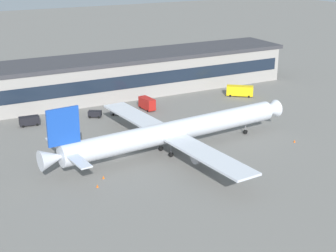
{
  "coord_description": "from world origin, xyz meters",
  "views": [
    {
      "loc": [
        -39.83,
        -99.0,
        44.93
      ],
      "look_at": [
        12.61,
        0.52,
        5.0
      ],
      "focal_mm": 53.79,
      "sensor_mm": 36.0,
      "label": 1
    }
  ],
  "objects_px": {
    "belt_loader": "(121,111)",
    "traffic_cone_1": "(97,186)",
    "fuel_truck": "(240,90)",
    "crew_van": "(29,121)",
    "baggage_tug": "(95,114)",
    "traffic_cone_0": "(295,141)",
    "airliner": "(173,131)",
    "stair_truck": "(147,103)",
    "traffic_cone_2": "(103,177)"
  },
  "relations": [
    {
      "from": "crew_van",
      "to": "traffic_cone_2",
      "type": "height_order",
      "value": "crew_van"
    },
    {
      "from": "fuel_truck",
      "to": "traffic_cone_2",
      "type": "height_order",
      "value": "fuel_truck"
    },
    {
      "from": "stair_truck",
      "to": "fuel_truck",
      "type": "bearing_deg",
      "value": -2.14
    },
    {
      "from": "stair_truck",
      "to": "traffic_cone_0",
      "type": "bearing_deg",
      "value": -63.32
    },
    {
      "from": "airliner",
      "to": "belt_loader",
      "type": "height_order",
      "value": "airliner"
    },
    {
      "from": "belt_loader",
      "to": "airliner",
      "type": "bearing_deg",
      "value": -90.31
    },
    {
      "from": "traffic_cone_0",
      "to": "traffic_cone_2",
      "type": "xyz_separation_m",
      "value": [
        -48.76,
        2.53,
        0.0
      ]
    },
    {
      "from": "airliner",
      "to": "stair_truck",
      "type": "xyz_separation_m",
      "value": [
        8.83,
        32.35,
        -3.13
      ]
    },
    {
      "from": "airliner",
      "to": "belt_loader",
      "type": "xyz_separation_m",
      "value": [
        0.17,
        31.04,
        -3.95
      ]
    },
    {
      "from": "traffic_cone_0",
      "to": "traffic_cone_2",
      "type": "distance_m",
      "value": 48.82
    },
    {
      "from": "traffic_cone_2",
      "to": "traffic_cone_1",
      "type": "bearing_deg",
      "value": -127.94
    },
    {
      "from": "stair_truck",
      "to": "traffic_cone_2",
      "type": "xyz_separation_m",
      "value": [
        -28.23,
        -38.31,
        -1.66
      ]
    },
    {
      "from": "stair_truck",
      "to": "traffic_cone_0",
      "type": "relative_size",
      "value": 9.95
    },
    {
      "from": "stair_truck",
      "to": "baggage_tug",
      "type": "height_order",
      "value": "stair_truck"
    },
    {
      "from": "traffic_cone_2",
      "to": "stair_truck",
      "type": "bearing_deg",
      "value": 53.61
    },
    {
      "from": "airliner",
      "to": "baggage_tug",
      "type": "distance_m",
      "value": 33.58
    },
    {
      "from": "stair_truck",
      "to": "traffic_cone_1",
      "type": "bearing_deg",
      "value": -126.51
    },
    {
      "from": "stair_truck",
      "to": "traffic_cone_0",
      "type": "height_order",
      "value": "stair_truck"
    },
    {
      "from": "stair_truck",
      "to": "traffic_cone_1",
      "type": "distance_m",
      "value": 51.69
    },
    {
      "from": "belt_loader",
      "to": "traffic_cone_1",
      "type": "height_order",
      "value": "belt_loader"
    },
    {
      "from": "crew_van",
      "to": "fuel_truck",
      "type": "relative_size",
      "value": 0.64
    },
    {
      "from": "traffic_cone_0",
      "to": "belt_loader",
      "type": "bearing_deg",
      "value": 126.43
    },
    {
      "from": "stair_truck",
      "to": "traffic_cone_0",
      "type": "xyz_separation_m",
      "value": [
        20.52,
        -40.84,
        -1.67
      ]
    },
    {
      "from": "crew_van",
      "to": "belt_loader",
      "type": "xyz_separation_m",
      "value": [
        25.41,
        -3.07,
        -0.31
      ]
    },
    {
      "from": "belt_loader",
      "to": "fuel_truck",
      "type": "bearing_deg",
      "value": 0.12
    },
    {
      "from": "crew_van",
      "to": "traffic_cone_1",
      "type": "xyz_separation_m",
      "value": [
        3.33,
        -43.29,
        -1.15
      ]
    },
    {
      "from": "traffic_cone_2",
      "to": "fuel_truck",
      "type": "bearing_deg",
      "value": 31.38
    },
    {
      "from": "belt_loader",
      "to": "traffic_cone_1",
      "type": "distance_m",
      "value": 45.89
    },
    {
      "from": "stair_truck",
      "to": "fuel_truck",
      "type": "height_order",
      "value": "stair_truck"
    },
    {
      "from": "stair_truck",
      "to": "fuel_truck",
      "type": "relative_size",
      "value": 0.74
    },
    {
      "from": "traffic_cone_0",
      "to": "traffic_cone_1",
      "type": "distance_m",
      "value": 51.27
    },
    {
      "from": "traffic_cone_1",
      "to": "traffic_cone_2",
      "type": "height_order",
      "value": "traffic_cone_2"
    },
    {
      "from": "baggage_tug",
      "to": "traffic_cone_0",
      "type": "xyz_separation_m",
      "value": [
        36.51,
        -41.06,
        -0.77
      ]
    },
    {
      "from": "traffic_cone_0",
      "to": "traffic_cone_1",
      "type": "xyz_separation_m",
      "value": [
        -51.26,
        -0.69,
        -0.01
      ]
    },
    {
      "from": "belt_loader",
      "to": "traffic_cone_1",
      "type": "xyz_separation_m",
      "value": [
        -22.08,
        -40.22,
        -0.85
      ]
    },
    {
      "from": "belt_loader",
      "to": "traffic_cone_2",
      "type": "xyz_separation_m",
      "value": [
        -19.57,
        -37.01,
        -0.84
      ]
    },
    {
      "from": "baggage_tug",
      "to": "crew_van",
      "type": "bearing_deg",
      "value": 175.11
    },
    {
      "from": "baggage_tug",
      "to": "belt_loader",
      "type": "bearing_deg",
      "value": -11.72
    },
    {
      "from": "airliner",
      "to": "traffic_cone_2",
      "type": "height_order",
      "value": "airliner"
    },
    {
      "from": "belt_loader",
      "to": "crew_van",
      "type": "bearing_deg",
      "value": 173.12
    },
    {
      "from": "baggage_tug",
      "to": "traffic_cone_2",
      "type": "relative_size",
      "value": 6.49
    },
    {
      "from": "crew_van",
      "to": "traffic_cone_2",
      "type": "distance_m",
      "value": 40.51
    },
    {
      "from": "airliner",
      "to": "traffic_cone_0",
      "type": "xyz_separation_m",
      "value": [
        29.35,
        -8.49,
        -4.79
      ]
    },
    {
      "from": "baggage_tug",
      "to": "traffic_cone_2",
      "type": "height_order",
      "value": "baggage_tug"
    },
    {
      "from": "crew_van",
      "to": "stair_truck",
      "type": "xyz_separation_m",
      "value": [
        34.07,
        -1.76,
        0.52
      ]
    },
    {
      "from": "traffic_cone_0",
      "to": "fuel_truck",
      "type": "bearing_deg",
      "value": 73.06
    },
    {
      "from": "airliner",
      "to": "baggage_tug",
      "type": "xyz_separation_m",
      "value": [
        -7.16,
        32.56,
        -4.02
      ]
    },
    {
      "from": "airliner",
      "to": "traffic_cone_0",
      "type": "height_order",
      "value": "airliner"
    },
    {
      "from": "fuel_truck",
      "to": "traffic_cone_1",
      "type": "relative_size",
      "value": 13.66
    },
    {
      "from": "belt_loader",
      "to": "traffic_cone_1",
      "type": "relative_size",
      "value": 10.38
    }
  ]
}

